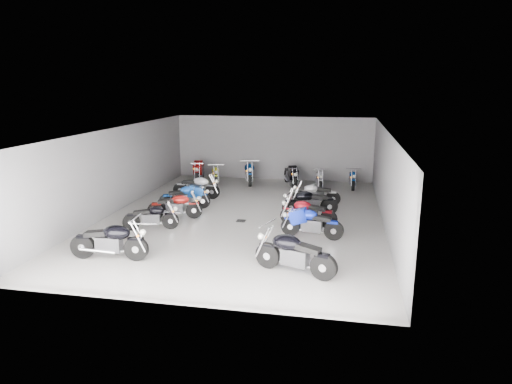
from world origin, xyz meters
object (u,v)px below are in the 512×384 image
motorcycle_left_f (197,187)px  motorcycle_right_c (311,223)px  motorcycle_back_d (291,175)px  motorcycle_right_a (294,254)px  motorcycle_back_a (200,170)px  motorcycle_left_a (110,241)px  motorcycle_back_e (319,178)px  drain_grate (241,221)px  motorcycle_left_e (185,197)px  motorcycle_left_d (175,206)px  motorcycle_right_e (309,202)px  motorcycle_right_f (316,194)px  motorcycle_right_d (308,213)px  motorcycle_back_b (215,174)px  motorcycle_left_c (152,217)px  motorcycle_back_f (352,178)px  motorcycle_back_c (249,172)px

motorcycle_left_f → motorcycle_right_c: size_ratio=1.03×
motorcycle_left_f → motorcycle_back_d: size_ratio=1.01×
motorcycle_right_a → motorcycle_back_a: motorcycle_back_a is taller
motorcycle_left_a → motorcycle_back_e: bearing=148.4°
drain_grate → motorcycle_left_e: motorcycle_left_e is taller
motorcycle_left_d → motorcycle_right_c: size_ratio=0.97×
motorcycle_right_a → motorcycle_back_d: 10.47m
motorcycle_right_e → motorcycle_back_d: 5.10m
motorcycle_left_a → motorcycle_right_e: (5.13, 5.45, -0.03)m
motorcycle_left_f → motorcycle_right_f: 5.09m
motorcycle_right_a → motorcycle_right_c: motorcycle_right_a is taller
motorcycle_right_c → motorcycle_right_e: (-0.25, 2.53, 0.02)m
motorcycle_left_a → motorcycle_back_d: size_ratio=1.09×
drain_grate → motorcycle_right_d: motorcycle_right_d is taller
motorcycle_left_d → motorcycle_right_c: (5.01, -1.19, 0.01)m
motorcycle_right_c → motorcycle_right_f: (-0.11, 4.03, -0.02)m
motorcycle_left_e → motorcycle_right_f: motorcycle_left_e is taller
motorcycle_right_d → motorcycle_back_b: size_ratio=1.05×
motorcycle_left_c → motorcycle_back_f: bearing=121.8°
motorcycle_left_a → motorcycle_right_f: motorcycle_left_a is taller
motorcycle_right_d → motorcycle_right_e: motorcycle_right_e is taller
motorcycle_left_f → motorcycle_left_d: bearing=5.2°
motorcycle_right_a → motorcycle_back_c: (-3.37, 10.56, 0.00)m
motorcycle_right_c → motorcycle_back_e: (-0.14, 7.26, -0.04)m
motorcycle_left_d → motorcycle_right_e: size_ratio=0.96×
motorcycle_left_d → motorcycle_back_d: 7.18m
motorcycle_right_a → motorcycle_right_f: (0.12, 6.96, -0.08)m
motorcycle_right_e → motorcycle_back_f: 5.28m
motorcycle_back_d → motorcycle_left_a: bearing=49.2°
motorcycle_back_b → motorcycle_right_d: bearing=111.8°
motorcycle_left_a → motorcycle_right_d: motorcycle_left_a is taller
motorcycle_left_c → motorcycle_back_c: bearing=150.4°
motorcycle_back_c → motorcycle_left_d: bearing=63.5°
motorcycle_back_a → motorcycle_back_c: 2.56m
motorcycle_left_c → motorcycle_back_e: size_ratio=0.98×
motorcycle_right_e → motorcycle_back_a: bearing=31.5°
motorcycle_right_f → motorcycle_right_e: bearing=167.4°
motorcycle_left_e → motorcycle_right_d: (4.89, -1.27, -0.00)m
motorcycle_left_d → motorcycle_back_e: size_ratio=1.06×
motorcycle_left_c → motorcycle_back_e: (5.20, 7.44, -0.00)m
motorcycle_left_c → motorcycle_left_d: size_ratio=0.93×
motorcycle_left_c → motorcycle_back_a: (-0.82, 7.83, 0.10)m
motorcycle_back_f → motorcycle_left_f: bearing=23.7°
motorcycle_right_c → motorcycle_back_f: size_ratio=1.07×
motorcycle_left_d → motorcycle_back_d: motorcycle_back_d is taller
motorcycle_right_c → motorcycle_right_e: motorcycle_right_e is taller
motorcycle_left_a → motorcycle_back_b: 10.13m
motorcycle_right_f → motorcycle_back_a: motorcycle_back_a is taller
motorcycle_right_d → motorcycle_back_f: motorcycle_right_d is taller
motorcycle_right_a → motorcycle_left_f: bearing=53.8°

